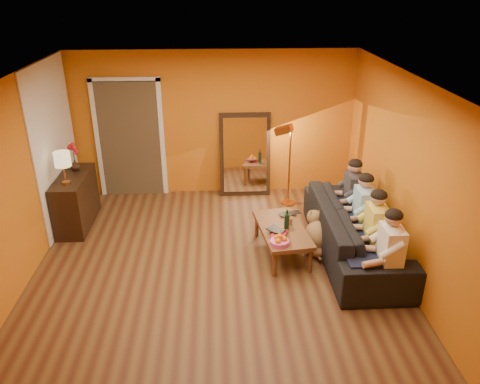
{
  "coord_description": "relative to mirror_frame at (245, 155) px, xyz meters",
  "views": [
    {
      "loc": [
        0.05,
        -5.33,
        3.7
      ],
      "look_at": [
        0.35,
        0.5,
        1.0
      ],
      "focal_mm": 35.0,
      "sensor_mm": 36.0,
      "label": 1
    }
  ],
  "objects": [
    {
      "name": "room_shell",
      "position": [
        -0.55,
        -2.26,
        0.54
      ],
      "size": [
        5.0,
        5.5,
        2.6
      ],
      "color": "brown",
      "rests_on": "ground"
    },
    {
      "name": "white_accent",
      "position": [
        -3.04,
        -0.88,
        0.54
      ],
      "size": [
        0.02,
        1.9,
        2.58
      ],
      "primitive_type": "cube",
      "color": "white",
      "rests_on": "wall_left"
    },
    {
      "name": "doorway_recess",
      "position": [
        -2.05,
        0.2,
        0.29
      ],
      "size": [
        1.06,
        0.3,
        2.1
      ],
      "primitive_type": "cube",
      "color": "#3F2D19",
      "rests_on": "floor"
    },
    {
      "name": "door_jamb_left",
      "position": [
        -2.62,
        0.08,
        0.29
      ],
      "size": [
        0.08,
        0.06,
        2.2
      ],
      "primitive_type": "cube",
      "color": "white",
      "rests_on": "wall_back"
    },
    {
      "name": "door_jamb_right",
      "position": [
        -1.48,
        0.08,
        0.29
      ],
      "size": [
        0.08,
        0.06,
        2.2
      ],
      "primitive_type": "cube",
      "color": "white",
      "rests_on": "wall_back"
    },
    {
      "name": "door_header",
      "position": [
        -2.05,
        0.08,
        1.36
      ],
      "size": [
        1.22,
        0.06,
        0.08
      ],
      "primitive_type": "cube",
      "color": "white",
      "rests_on": "wall_back"
    },
    {
      "name": "mirror_frame",
      "position": [
        0.0,
        0.0,
        0.0
      ],
      "size": [
        0.92,
        0.27,
        1.51
      ],
      "primitive_type": "cube",
      "rotation": [
        -0.14,
        0.0,
        0.0
      ],
      "color": "black",
      "rests_on": "floor"
    },
    {
      "name": "mirror_glass",
      "position": [
        0.0,
        -0.04,
        0.0
      ],
      "size": [
        0.78,
        0.21,
        1.35
      ],
      "primitive_type": "cube",
      "rotation": [
        -0.14,
        0.0,
        0.0
      ],
      "color": "white",
      "rests_on": "mirror_frame"
    },
    {
      "name": "sideboard",
      "position": [
        -2.79,
        -1.08,
        -0.34
      ],
      "size": [
        0.44,
        1.18,
        0.85
      ],
      "primitive_type": "cube",
      "color": "black",
      "rests_on": "floor"
    },
    {
      "name": "table_lamp",
      "position": [
        -2.79,
        -1.38,
        0.34
      ],
      "size": [
        0.24,
        0.24,
        0.51
      ],
      "primitive_type": null,
      "color": "beige",
      "rests_on": "sideboard"
    },
    {
      "name": "sofa",
      "position": [
        1.45,
        -2.19,
        -0.38
      ],
      "size": [
        2.58,
        1.01,
        0.75
      ],
      "primitive_type": "imported",
      "rotation": [
        0.0,
        0.0,
        1.57
      ],
      "color": "black",
      "rests_on": "floor"
    },
    {
      "name": "coffee_table",
      "position": [
        0.41,
        -2.13,
        -0.55
      ],
      "size": [
        0.78,
        1.29,
        0.42
      ],
      "primitive_type": null,
      "rotation": [
        0.0,
        0.0,
        0.14
      ],
      "color": "brown",
      "rests_on": "floor"
    },
    {
      "name": "floor_lamp",
      "position": [
        0.74,
        -0.52,
        -0.04
      ],
      "size": [
        0.37,
        0.34,
        1.44
      ],
      "primitive_type": null,
      "rotation": [
        0.0,
        0.0,
        -0.41
      ],
      "color": "#CE7E3C",
      "rests_on": "floor"
    },
    {
      "name": "dog",
      "position": [
        0.92,
        -2.14,
        -0.43
      ],
      "size": [
        0.48,
        0.62,
        0.65
      ],
      "primitive_type": null,
      "rotation": [
        0.0,
        0.0,
        -0.25
      ],
      "color": "olive",
      "rests_on": "floor"
    },
    {
      "name": "person_far_left",
      "position": [
        1.58,
        -3.19,
        -0.15
      ],
      "size": [
        0.7,
        0.44,
        1.22
      ],
      "primitive_type": null,
      "color": "white",
      "rests_on": "sofa"
    },
    {
      "name": "person_mid_left",
      "position": [
        1.58,
        -2.64,
        -0.15
      ],
      "size": [
        0.7,
        0.44,
        1.22
      ],
      "primitive_type": null,
      "color": "#E0CC4A",
      "rests_on": "sofa"
    },
    {
      "name": "person_mid_right",
      "position": [
        1.58,
        -2.09,
        -0.15
      ],
      "size": [
        0.7,
        0.44,
        1.22
      ],
      "primitive_type": null,
      "color": "#94C5E4",
      "rests_on": "sofa"
    },
    {
      "name": "person_far_right",
      "position": [
        1.58,
        -1.54,
        -0.15
      ],
      "size": [
        0.7,
        0.44,
        1.22
      ],
      "primitive_type": null,
      "color": "#2E2D32",
      "rests_on": "sofa"
    },
    {
      "name": "fruit_bowl",
      "position": [
        0.31,
        -2.58,
        -0.26
      ],
      "size": [
        0.26,
        0.26,
        0.16
      ],
      "primitive_type": null,
      "color": "#DB4D95",
      "rests_on": "coffee_table"
    },
    {
      "name": "wine_bottle",
      "position": [
        0.46,
        -2.18,
        -0.18
      ],
      "size": [
        0.07,
        0.07,
        0.31
      ],
      "primitive_type": "cylinder",
      "color": "black",
      "rests_on": "coffee_table"
    },
    {
      "name": "tumbler",
      "position": [
        0.53,
        -2.01,
        -0.29
      ],
      "size": [
        0.13,
        0.13,
        0.1
      ],
      "primitive_type": "imported",
      "rotation": [
        0.0,
        0.0,
        -0.24
      ],
      "color": "#B27F3F",
      "rests_on": "coffee_table"
    },
    {
      "name": "laptop",
      "position": [
        0.59,
        -1.78,
        -0.33
      ],
      "size": [
        0.37,
        0.29,
        0.03
      ],
      "primitive_type": "imported",
      "rotation": [
        0.0,
        0.0,
        0.27
      ],
      "color": "black",
      "rests_on": "coffee_table"
    },
    {
      "name": "book_lower",
      "position": [
        0.23,
        -2.33,
        -0.33
      ],
      "size": [
        0.18,
        0.23,
        0.02
      ],
      "primitive_type": "imported",
      "rotation": [
        0.0,
        0.0,
        0.08
      ],
      "color": "black",
      "rests_on": "coffee_table"
    },
    {
      "name": "book_mid",
      "position": [
        0.24,
        -2.32,
        -0.31
      ],
      "size": [
        0.28,
        0.32,
        0.02
      ],
      "primitive_type": "imported",
      "rotation": [
        0.0,
        0.0,
        -0.35
      ],
      "color": "red",
      "rests_on": "book_lower"
    },
    {
      "name": "book_upper",
      "position": [
        0.23,
        -2.34,
        -0.29
      ],
      "size": [
        0.29,
        0.29,
        0.02
      ],
      "primitive_type": "imported",
      "rotation": [
        0.0,
        0.0,
        0.74
      ],
      "color": "black",
      "rests_on": "book_mid"
    },
    {
      "name": "vase",
      "position": [
        -2.79,
        -0.83,
        0.18
      ],
      "size": [
        0.17,
        0.17,
        0.17
      ],
      "primitive_type": "imported",
      "color": "black",
      "rests_on": "sideboard"
    },
    {
      "name": "flowers",
      "position": [
        -2.79,
        -0.83,
        0.45
      ],
      "size": [
        0.17,
        0.17,
        0.48
      ],
      "primitive_type": null,
      "color": "red",
      "rests_on": "vase"
    }
  ]
}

